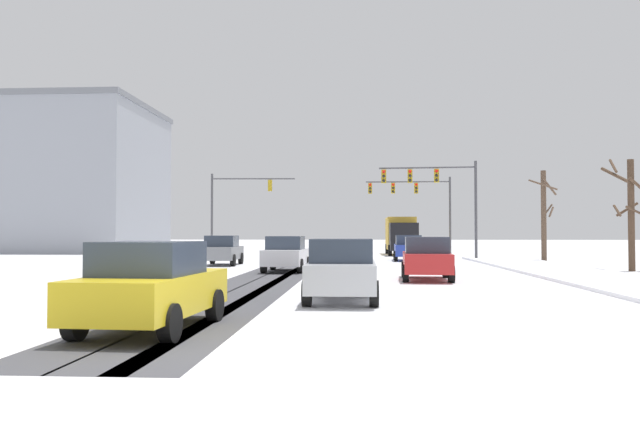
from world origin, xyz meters
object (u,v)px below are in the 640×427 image
(bare_tree_sidewalk_mid, at_px, (630,208))
(car_blue_lead, at_px, (408,248))
(car_white_third, at_px, (286,254))
(box_truck_delivery, at_px, (401,234))
(car_grey_second, at_px, (222,250))
(car_red_fourth, at_px, (426,258))
(traffic_signal_far_right, at_px, (416,197))
(car_yellow_cab_sixth, at_px, (151,285))
(traffic_signal_near_right, at_px, (436,187))
(traffic_signal_far_left, at_px, (235,199))
(bare_tree_sidewalk_far, at_px, (544,214))
(car_silver_fifth, at_px, (342,270))

(bare_tree_sidewalk_mid, bearing_deg, car_blue_lead, 131.96)
(car_white_third, relative_size, bare_tree_sidewalk_mid, 0.78)
(box_truck_delivery, bearing_deg, car_grey_second, -122.56)
(box_truck_delivery, relative_size, bare_tree_sidewalk_mid, 1.40)
(car_red_fourth, bearing_deg, traffic_signal_far_right, 85.77)
(box_truck_delivery, bearing_deg, car_yellow_cab_sixth, -100.04)
(traffic_signal_near_right, relative_size, car_red_fourth, 1.55)
(traffic_signal_far_left, bearing_deg, box_truck_delivery, 4.36)
(car_yellow_cab_sixth, height_order, box_truck_delivery, box_truck_delivery)
(traffic_signal_far_right, height_order, traffic_signal_near_right, same)
(car_white_third, xyz_separation_m, bare_tree_sidewalk_mid, (15.85, 1.26, 2.11))
(traffic_signal_far_right, distance_m, bare_tree_sidewalk_mid, 25.33)
(bare_tree_sidewalk_far, bearing_deg, traffic_signal_far_right, 114.88)
(car_red_fourth, relative_size, car_silver_fifth, 1.02)
(traffic_signal_far_left, relative_size, traffic_signal_near_right, 1.04)
(traffic_signal_near_right, bearing_deg, bare_tree_sidewalk_far, -21.35)
(car_white_third, xyz_separation_m, bare_tree_sidewalk_far, (14.71, 11.05, 2.12))
(traffic_signal_far_left, xyz_separation_m, car_white_third, (6.59, -21.44, -3.65))
(traffic_signal_near_right, distance_m, car_red_fourth, 18.89)
(car_white_third, relative_size, car_silver_fifth, 1.01)
(traffic_signal_far_left, distance_m, car_grey_second, 16.53)
(traffic_signal_near_right, xyz_separation_m, car_red_fourth, (-2.55, -18.29, -3.99))
(car_white_third, height_order, bare_tree_sidewalk_far, bare_tree_sidewalk_far)
(car_grey_second, distance_m, bare_tree_sidewalk_mid, 20.55)
(car_red_fourth, relative_size, bare_tree_sidewalk_mid, 0.79)
(car_white_third, xyz_separation_m, car_red_fourth, (5.88, -4.78, 0.00))
(bare_tree_sidewalk_mid, bearing_deg, bare_tree_sidewalk_far, 96.61)
(car_white_third, distance_m, bare_tree_sidewalk_far, 18.52)
(traffic_signal_far_right, xyz_separation_m, traffic_signal_far_left, (-14.69, -3.86, -0.36))
(traffic_signal_near_right, bearing_deg, car_blue_lead, -138.19)
(traffic_signal_far_right, height_order, car_yellow_cab_sixth, traffic_signal_far_right)
(traffic_signal_near_right, xyz_separation_m, car_blue_lead, (-1.99, -1.78, -3.99))
(traffic_signal_far_left, xyz_separation_m, box_truck_delivery, (13.26, 1.01, -2.84))
(traffic_signal_far_right, distance_m, car_yellow_cab_sixth, 43.86)
(car_yellow_cab_sixth, distance_m, bare_tree_sidewalk_mid, 24.94)
(box_truck_delivery, bearing_deg, traffic_signal_near_right, -78.88)
(traffic_signal_far_right, distance_m, car_silver_fifth, 38.27)
(traffic_signal_far_right, bearing_deg, traffic_signal_far_left, -165.27)
(traffic_signal_far_left, bearing_deg, car_red_fourth, -64.58)
(car_red_fourth, xyz_separation_m, box_truck_delivery, (0.79, 27.24, 0.82))
(car_grey_second, height_order, car_white_third, same)
(car_blue_lead, distance_m, bare_tree_sidewalk_far, 8.57)
(car_silver_fifth, bearing_deg, car_yellow_cab_sixth, -122.97)
(traffic_signal_far_left, xyz_separation_m, bare_tree_sidewalk_far, (21.30, -10.39, -1.53))
(traffic_signal_near_right, distance_m, bare_tree_sidewalk_far, 7.00)
(box_truck_delivery, height_order, bare_tree_sidewalk_mid, bare_tree_sidewalk_mid)
(box_truck_delivery, bearing_deg, bare_tree_sidewalk_mid, -66.58)
(car_grey_second, bearing_deg, car_silver_fifth, -68.47)
(traffic_signal_far_left, relative_size, car_red_fourth, 1.61)
(car_red_fourth, xyz_separation_m, bare_tree_sidewalk_mid, (9.97, 6.04, 2.11))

